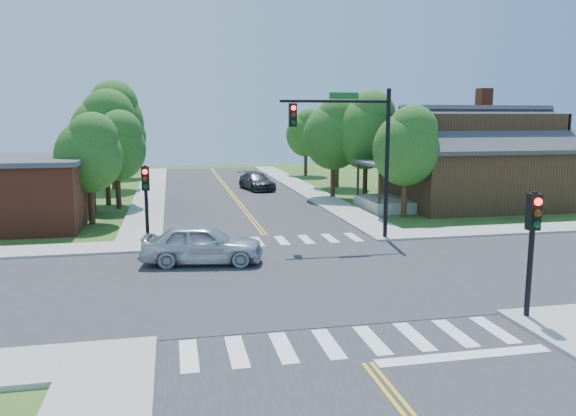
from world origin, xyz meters
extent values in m
plane|color=#2B4816|center=(0.00, 0.00, 0.00)|extent=(100.00, 100.00, 0.00)
cube|color=#2D2D30|center=(0.00, 0.00, 0.02)|extent=(10.00, 90.00, 0.04)
cube|color=#2D2D30|center=(0.00, 0.00, 0.03)|extent=(90.00, 10.00, 0.04)
cube|color=#2D2D30|center=(0.00, 0.00, 0.00)|extent=(10.20, 10.20, 0.06)
cube|color=#9E9B93|center=(6.10, 25.00, 0.07)|extent=(2.20, 40.00, 0.14)
cube|color=#9E9B93|center=(-6.10, 25.00, 0.07)|extent=(2.20, 40.00, 0.14)
cube|color=white|center=(-4.20, 6.20, 0.05)|extent=(0.45, 2.00, 0.01)
cube|color=white|center=(-3.00, 6.20, 0.05)|extent=(0.45, 2.00, 0.01)
cube|color=white|center=(-1.80, 6.20, 0.05)|extent=(0.45, 2.00, 0.01)
cube|color=white|center=(-0.60, 6.20, 0.05)|extent=(0.45, 2.00, 0.01)
cube|color=white|center=(0.60, 6.20, 0.05)|extent=(0.45, 2.00, 0.01)
cube|color=white|center=(1.80, 6.20, 0.05)|extent=(0.45, 2.00, 0.01)
cube|color=white|center=(3.00, 6.20, 0.05)|extent=(0.45, 2.00, 0.01)
cube|color=white|center=(4.20, 6.20, 0.05)|extent=(0.45, 2.00, 0.01)
cube|color=white|center=(-4.20, -6.20, 0.05)|extent=(0.45, 2.00, 0.01)
cube|color=white|center=(-3.00, -6.20, 0.05)|extent=(0.45, 2.00, 0.01)
cube|color=white|center=(-1.80, -6.20, 0.05)|extent=(0.45, 2.00, 0.01)
cube|color=white|center=(-0.60, -6.20, 0.05)|extent=(0.45, 2.00, 0.01)
cube|color=white|center=(0.60, -6.20, 0.05)|extent=(0.45, 2.00, 0.01)
cube|color=white|center=(1.80, -6.20, 0.05)|extent=(0.45, 2.00, 0.01)
cube|color=white|center=(3.00, -6.20, 0.05)|extent=(0.45, 2.00, 0.01)
cube|color=white|center=(4.20, -6.20, 0.05)|extent=(0.45, 2.00, 0.01)
cube|color=gold|center=(-0.10, 26.25, 0.05)|extent=(0.10, 37.50, 0.01)
cube|color=gold|center=(0.10, 26.25, 0.05)|extent=(0.10, 37.50, 0.01)
cube|color=white|center=(2.50, -7.60, 0.00)|extent=(4.60, 0.45, 0.09)
cylinder|color=black|center=(5.60, 5.60, 3.60)|extent=(0.20, 0.20, 7.20)
cylinder|color=black|center=(3.00, 5.60, 6.60)|extent=(5.20, 0.14, 0.14)
cube|color=#19591E|center=(3.40, 5.55, 6.85)|extent=(1.40, 0.04, 0.30)
cube|color=black|center=(1.00, 5.60, 5.98)|extent=(0.34, 0.28, 1.05)
sphere|color=#FF0C0C|center=(1.00, 5.43, 6.29)|extent=(0.22, 0.22, 0.22)
sphere|color=#3F2605|center=(1.00, 5.43, 5.97)|extent=(0.22, 0.22, 0.22)
sphere|color=#05330F|center=(1.00, 5.43, 5.65)|extent=(0.22, 0.22, 0.22)
cylinder|color=black|center=(5.60, -5.60, 1.90)|extent=(0.16, 0.16, 3.80)
cube|color=black|center=(5.60, -5.60, 3.23)|extent=(0.34, 0.28, 1.05)
sphere|color=#FF0C0C|center=(5.60, -5.77, 3.54)|extent=(0.22, 0.22, 0.22)
sphere|color=#3F2605|center=(5.60, -5.77, 3.22)|extent=(0.22, 0.22, 0.22)
sphere|color=#05330F|center=(5.60, -5.77, 2.90)|extent=(0.22, 0.22, 0.22)
cylinder|color=black|center=(-5.60, 5.60, 1.90)|extent=(0.16, 0.16, 3.80)
cube|color=black|center=(-5.60, 5.60, 3.23)|extent=(0.34, 0.28, 1.05)
sphere|color=#FF0C0C|center=(-5.60, 5.43, 3.54)|extent=(0.22, 0.22, 0.22)
sphere|color=#3F2605|center=(-5.60, 5.43, 3.22)|extent=(0.22, 0.22, 0.22)
sphere|color=#05330F|center=(-5.60, 5.43, 2.90)|extent=(0.22, 0.22, 0.22)
cube|color=#372613|center=(15.20, 14.20, 2.00)|extent=(10.00, 8.00, 4.00)
cube|color=#9E9B93|center=(8.90, 14.20, 0.35)|extent=(2.60, 4.50, 0.70)
cylinder|color=#372613|center=(7.80, 12.20, 1.60)|extent=(0.18, 0.18, 2.50)
cylinder|color=#372613|center=(7.80, 16.20, 1.60)|extent=(0.18, 0.18, 2.50)
cube|color=#38383D|center=(8.90, 14.20, 2.95)|extent=(2.80, 4.80, 0.18)
cube|color=brown|center=(17.70, 17.70, 3.55)|extent=(0.90, 0.90, 7.11)
cylinder|color=#382314|center=(8.94, 11.10, 1.23)|extent=(0.34, 0.34, 2.46)
ellipsoid|color=#245118|center=(8.94, 11.10, 4.01)|extent=(3.88, 3.69, 4.27)
sphere|color=#245118|center=(9.24, 10.90, 5.18)|extent=(2.85, 2.85, 2.85)
cylinder|color=#382314|center=(9.05, 18.28, 1.44)|extent=(0.34, 0.34, 2.89)
ellipsoid|color=#245118|center=(9.05, 18.28, 4.71)|extent=(4.56, 4.33, 5.01)
sphere|color=#245118|center=(9.35, 18.08, 6.07)|extent=(3.34, 3.34, 3.34)
cylinder|color=#382314|center=(9.20, 25.72, 1.45)|extent=(0.34, 0.34, 2.90)
ellipsoid|color=#245118|center=(9.20, 25.72, 4.74)|extent=(4.59, 4.36, 5.04)
sphere|color=#245118|center=(9.50, 25.52, 6.11)|extent=(3.36, 3.36, 3.36)
cylinder|color=#382314|center=(8.84, 35.49, 1.25)|extent=(0.34, 0.34, 2.50)
ellipsoid|color=#245118|center=(8.84, 35.49, 4.08)|extent=(3.95, 3.75, 4.34)
sphere|color=#245118|center=(9.14, 35.29, 5.26)|extent=(2.90, 2.90, 2.90)
cylinder|color=#382314|center=(-8.88, 12.74, 1.15)|extent=(0.34, 0.34, 2.30)
ellipsoid|color=#245118|center=(-8.88, 12.74, 3.75)|extent=(3.63, 3.44, 3.99)
sphere|color=#245118|center=(-8.58, 12.54, 4.83)|extent=(2.66, 2.66, 2.66)
cylinder|color=#382314|center=(-8.71, 19.57, 1.44)|extent=(0.34, 0.34, 2.88)
ellipsoid|color=#245118|center=(-8.71, 19.57, 4.69)|extent=(4.54, 4.32, 5.00)
sphere|color=#245118|center=(-8.41, 19.37, 6.06)|extent=(3.33, 3.33, 3.33)
cylinder|color=#382314|center=(-9.13, 28.20, 1.64)|extent=(0.34, 0.34, 3.28)
ellipsoid|color=#245118|center=(-9.13, 28.20, 5.35)|extent=(5.18, 4.92, 5.70)
sphere|color=#245118|center=(-8.83, 28.00, 6.90)|extent=(3.80, 3.80, 3.80)
cylinder|color=#382314|center=(-8.70, 36.91, 1.23)|extent=(0.34, 0.34, 2.46)
ellipsoid|color=#245118|center=(-8.70, 36.91, 4.01)|extent=(3.88, 3.69, 4.27)
sphere|color=#245118|center=(-8.40, 36.71, 5.17)|extent=(2.85, 2.85, 2.85)
cylinder|color=#382314|center=(7.02, 19.51, 1.37)|extent=(0.34, 0.34, 2.74)
ellipsoid|color=#245118|center=(7.02, 19.51, 4.48)|extent=(4.33, 4.11, 4.76)
sphere|color=#245118|center=(7.32, 19.31, 5.78)|extent=(3.18, 3.18, 3.18)
cylinder|color=#382314|center=(-7.89, 17.89, 1.18)|extent=(0.34, 0.34, 2.36)
ellipsoid|color=#245118|center=(-7.89, 17.89, 3.86)|extent=(3.73, 3.55, 4.11)
sphere|color=#245118|center=(-7.59, 17.69, 4.98)|extent=(2.74, 2.74, 2.74)
imported|color=silver|center=(-3.34, 2.67, 0.82)|extent=(3.48, 5.45, 1.64)
imported|color=#2B2E30|center=(2.28, 25.18, 0.68)|extent=(3.79, 5.46, 1.36)
camera|label=1|loc=(-4.47, -19.58, 5.91)|focal=35.00mm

